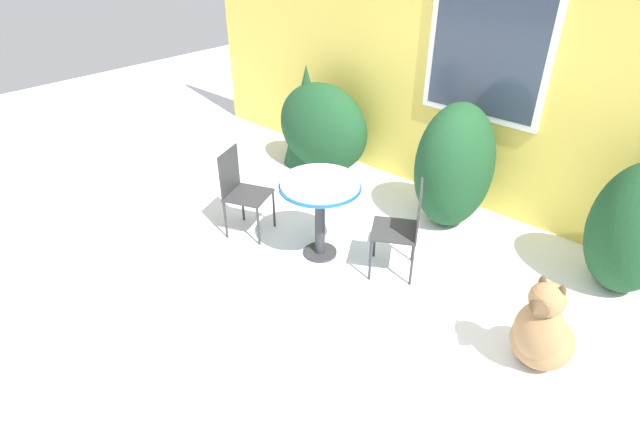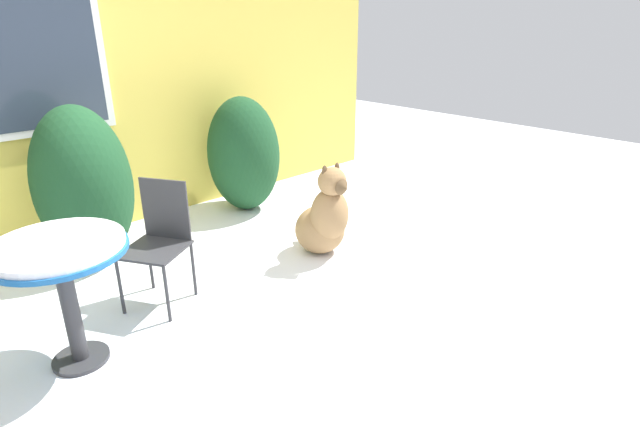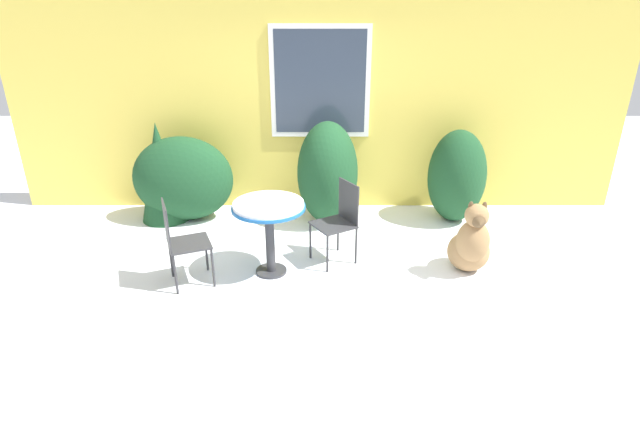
# 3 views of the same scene
# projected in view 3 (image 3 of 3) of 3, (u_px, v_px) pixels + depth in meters

# --- Properties ---
(ground_plane) EXTENTS (16.00, 16.00, 0.00)m
(ground_plane) POSITION_uv_depth(u_px,v_px,m) (320.00, 288.00, 4.97)
(ground_plane) COLOR white
(house_wall) EXTENTS (8.00, 0.10, 2.99)m
(house_wall) POSITION_uv_depth(u_px,v_px,m) (321.00, 96.00, 6.39)
(house_wall) COLOR #DBC14C
(house_wall) RESTS_ON ground_plane
(shrub_left) EXTENTS (1.27, 0.73, 1.10)m
(shrub_left) POSITION_uv_depth(u_px,v_px,m) (186.00, 179.00, 6.34)
(shrub_left) COLOR #194223
(shrub_left) RESTS_ON ground_plane
(shrub_middle) EXTENTS (0.76, 0.84, 1.30)m
(shrub_middle) POSITION_uv_depth(u_px,v_px,m) (330.00, 173.00, 6.21)
(shrub_middle) COLOR #194223
(shrub_middle) RESTS_ON ground_plane
(shrub_right) EXTENTS (0.72, 0.79, 1.19)m
(shrub_right) POSITION_uv_depth(u_px,v_px,m) (459.00, 176.00, 6.29)
(shrub_right) COLOR #194223
(shrub_right) RESTS_ON ground_plane
(evergreen_bush) EXTENTS (0.61, 0.61, 1.27)m
(evergreen_bush) POSITION_uv_depth(u_px,v_px,m) (164.00, 172.00, 6.31)
(evergreen_bush) COLOR #194223
(evergreen_bush) RESTS_ON ground_plane
(patio_table) EXTENTS (0.74, 0.74, 0.79)m
(patio_table) POSITION_uv_depth(u_px,v_px,m) (271.00, 215.00, 5.00)
(patio_table) COLOR #2D2D30
(patio_table) RESTS_ON ground_plane
(patio_chair_near_table) EXTENTS (0.54, 0.54, 0.88)m
(patio_chair_near_table) POSITION_uv_depth(u_px,v_px,m) (341.00, 219.00, 5.33)
(patio_chair_near_table) COLOR #2D2D30
(patio_chair_near_table) RESTS_ON ground_plane
(patio_chair_far_side) EXTENTS (0.52, 0.52, 0.88)m
(patio_chair_far_side) POSITION_uv_depth(u_px,v_px,m) (183.00, 239.00, 4.87)
(patio_chair_far_side) COLOR #2D2D30
(patio_chair_far_side) RESTS_ON ground_plane
(dog) EXTENTS (0.47, 0.65, 0.83)m
(dog) POSITION_uv_depth(u_px,v_px,m) (473.00, 245.00, 5.14)
(dog) COLOR #937047
(dog) RESTS_ON ground_plane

